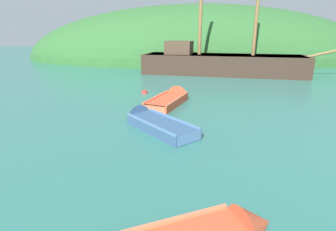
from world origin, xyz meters
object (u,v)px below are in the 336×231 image
(sailing_ship, at_px, (220,67))
(rowboat_far, at_px, (172,100))
(rowboat_near_dock, at_px, (152,123))
(buoy_red, at_px, (144,93))

(sailing_ship, relative_size, rowboat_far, 4.11)
(sailing_ship, bearing_deg, rowboat_far, -101.67)
(sailing_ship, xyz_separation_m, rowboat_far, (-4.05, -9.80, -0.48))
(rowboat_far, distance_m, rowboat_near_dock, 3.89)
(sailing_ship, bearing_deg, rowboat_near_dock, -98.40)
(rowboat_far, distance_m, buoy_red, 2.75)
(rowboat_far, bearing_deg, sailing_ship, -1.81)
(rowboat_near_dock, bearing_deg, buoy_red, -30.64)
(rowboat_far, xyz_separation_m, buoy_red, (-1.71, 2.16, -0.13))
(sailing_ship, distance_m, buoy_red, 9.59)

